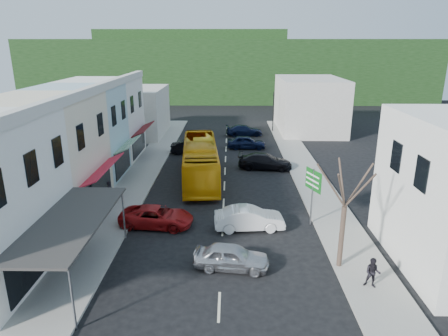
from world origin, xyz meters
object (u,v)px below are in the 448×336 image
car_white (249,219)px  pedestrian_right (373,271)px  car_red (157,216)px  traffic_signal (273,112)px  bus (200,162)px  pedestrian_left (110,194)px  direction_sign (312,197)px  car_silver (231,256)px  street_tree (345,207)px

car_white → pedestrian_right: pedestrian_right is taller
car_red → pedestrian_right: size_ratio=2.71×
pedestrian_right → traffic_signal: traffic_signal is taller
car_white → car_red: (-6.01, 0.35, 0.00)m
car_red → pedestrian_right: pedestrian_right is taller
car_white → bus: bearing=16.9°
pedestrian_left → traffic_signal: size_ratio=0.32×
pedestrian_right → direction_sign: (-1.56, 7.25, 0.93)m
car_silver → direction_sign: bearing=-36.4°
bus → street_tree: bearing=-64.7°
pedestrian_left → bus: bearing=-35.3°
pedestrian_left → direction_sign: (14.03, -2.80, 0.93)m
car_white → car_red: size_ratio=0.96×
bus → car_silver: size_ratio=2.64×
traffic_signal → car_red: bearing=63.9°
pedestrian_left → car_red: bearing=-120.2°
bus → traffic_signal: 21.05m
bus → pedestrian_right: bus is taller
car_silver → direction_sign: (5.24, 5.45, 1.23)m
car_white → pedestrian_left: 10.56m
bus → car_red: size_ratio=2.52×
car_red → direction_sign: direction_sign is taller
bus → pedestrian_right: (9.49, -16.34, -0.55)m
car_white → traffic_signal: bearing=-13.1°
car_red → pedestrian_left: pedestrian_left is taller
car_silver → car_red: bearing=51.3°
direction_sign → traffic_signal: bearing=67.7°
street_tree → pedestrian_left: bearing=150.9°
bus → car_white: bus is taller
direction_sign → street_tree: bearing=-106.2°
car_red → pedestrian_left: bearing=56.9°
traffic_signal → bus: bearing=60.7°
direction_sign → traffic_signal: 28.42m
car_silver → bus: bearing=17.9°
car_white → direction_sign: size_ratio=1.14×
car_red → traffic_signal: size_ratio=0.87×
car_red → street_tree: size_ratio=0.65×
pedestrian_left → pedestrian_right: 18.54m
bus → direction_sign: (7.93, -9.08, 0.38)m
pedestrian_left → street_tree: size_ratio=0.24×
bus → traffic_signal: traffic_signal is taller
pedestrian_right → direction_sign: bearing=123.4°
car_silver → traffic_signal: 34.37m
bus → car_white: bearing=-73.7°
street_tree → traffic_signal: street_tree is taller
direction_sign → street_tree: 5.56m
car_silver → pedestrian_left: bearing=54.3°
car_white → pedestrian_left: (-9.94, 3.54, 0.30)m
direction_sign → car_silver: bearing=-155.5°
car_red → traffic_signal: traffic_signal is taller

